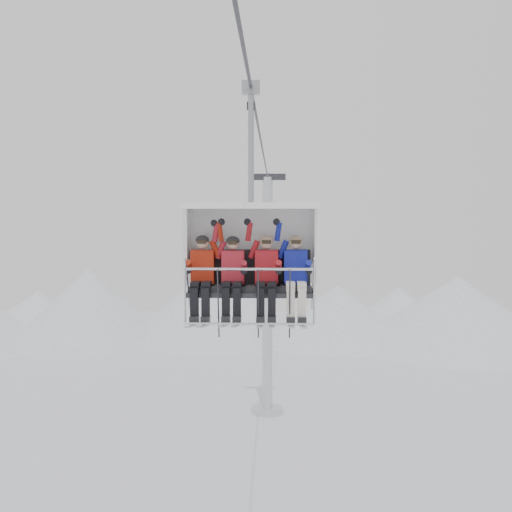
{
  "coord_description": "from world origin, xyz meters",
  "views": [
    {
      "loc": [
        0.4,
        -13.71,
        11.18
      ],
      "look_at": [
        0.0,
        0.0,
        10.3
      ],
      "focal_mm": 45.0,
      "sensor_mm": 36.0,
      "label": 1
    }
  ],
  "objects_px": {
    "skier_far_left": "(202,275)",
    "skier_center_right": "(266,275)",
    "skier_center_left": "(233,275)",
    "lift_tower_right": "(267,312)",
    "skier_far_right": "(296,275)",
    "chairlift_carrier": "(251,246)"
  },
  "relations": [
    {
      "from": "skier_center_right",
      "to": "skier_far_right",
      "type": "xyz_separation_m",
      "value": [
        0.49,
        0.0,
        0.0
      ]
    },
    {
      "from": "skier_far_left",
      "to": "skier_center_right",
      "type": "xyz_separation_m",
      "value": [
        1.08,
        0.0,
        0.0
      ]
    },
    {
      "from": "lift_tower_right",
      "to": "skier_far_right",
      "type": "height_order",
      "value": "lift_tower_right"
    },
    {
      "from": "skier_center_left",
      "to": "skier_center_right",
      "type": "distance_m",
      "value": 0.56
    },
    {
      "from": "lift_tower_right",
      "to": "skier_center_right",
      "type": "bearing_deg",
      "value": -89.4
    },
    {
      "from": "skier_center_right",
      "to": "skier_center_left",
      "type": "bearing_deg",
      "value": -179.78
    },
    {
      "from": "chairlift_carrier",
      "to": "skier_far_right",
      "type": "height_order",
      "value": "chairlift_carrier"
    },
    {
      "from": "lift_tower_right",
      "to": "skier_far_left",
      "type": "bearing_deg",
      "value": -91.85
    },
    {
      "from": "lift_tower_right",
      "to": "skier_center_left",
      "type": "height_order",
      "value": "lift_tower_right"
    },
    {
      "from": "lift_tower_right",
      "to": "skier_far_left",
      "type": "height_order",
      "value": "lift_tower_right"
    },
    {
      "from": "chairlift_carrier",
      "to": "skier_far_right",
      "type": "bearing_deg",
      "value": -22.04
    },
    {
      "from": "lift_tower_right",
      "to": "skier_far_right",
      "type": "distance_m",
      "value": 25.48
    },
    {
      "from": "skier_center_left",
      "to": "skier_far_left",
      "type": "bearing_deg",
      "value": 179.76
    },
    {
      "from": "lift_tower_right",
      "to": "chairlift_carrier",
      "type": "bearing_deg",
      "value": -90.0
    },
    {
      "from": "chairlift_carrier",
      "to": "skier_far_left",
      "type": "height_order",
      "value": "chairlift_carrier"
    },
    {
      "from": "chairlift_carrier",
      "to": "skier_far_left",
      "type": "relative_size",
      "value": 2.36
    },
    {
      "from": "chairlift_carrier",
      "to": "skier_center_right",
      "type": "bearing_deg",
      "value": -49.0
    },
    {
      "from": "skier_center_right",
      "to": "skier_far_right",
      "type": "distance_m",
      "value": 0.49
    },
    {
      "from": "chairlift_carrier",
      "to": "skier_center_left",
      "type": "distance_m",
      "value": 0.64
    },
    {
      "from": "skier_center_right",
      "to": "skier_far_right",
      "type": "bearing_deg",
      "value": 0.0
    },
    {
      "from": "chairlift_carrier",
      "to": "skier_center_left",
      "type": "xyz_separation_m",
      "value": [
        -0.3,
        -0.31,
        -0.47
      ]
    },
    {
      "from": "lift_tower_right",
      "to": "chairlift_carrier",
      "type": "distance_m",
      "value": 25.25
    }
  ]
}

